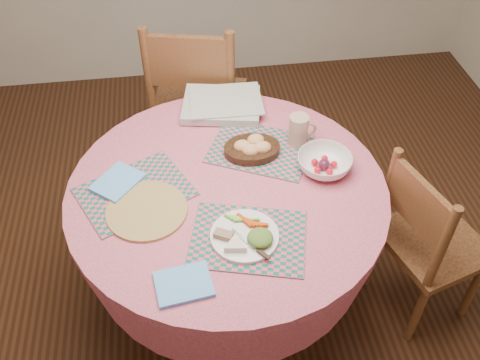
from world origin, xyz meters
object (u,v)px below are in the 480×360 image
object	(u,v)px
chair_right	(426,240)
fruit_bowl	(324,163)
bread_bowl	(252,148)
chair_back	(197,102)
latte_mug	(299,130)
dining_table	(228,220)
dinner_plate	(247,235)
wicker_trivet	(147,211)

from	to	relation	value
chair_right	fruit_bowl	bearing A→B (deg)	50.26
bread_bowl	fruit_bowl	xyz separation A→B (m)	(0.27, -0.13, -0.00)
bread_bowl	fruit_bowl	bearing A→B (deg)	-26.36
chair_back	latte_mug	bearing A→B (deg)	133.80
dining_table	fruit_bowl	bearing A→B (deg)	6.25
dining_table	dinner_plate	world-z (taller)	dinner_plate
chair_right	bread_bowl	bearing A→B (deg)	48.88
dinner_plate	fruit_bowl	xyz separation A→B (m)	(0.35, 0.31, 0.01)
chair_right	wicker_trivet	xyz separation A→B (m)	(-1.13, 0.05, 0.30)
dinner_plate	wicker_trivet	bearing A→B (deg)	152.28
dining_table	latte_mug	distance (m)	0.47
bread_bowl	fruit_bowl	world-z (taller)	bread_bowl
wicker_trivet	bread_bowl	size ratio (longest dim) A/B	1.30
chair_back	bread_bowl	world-z (taller)	chair_back
wicker_trivet	dinner_plate	xyz separation A→B (m)	(0.35, -0.18, 0.02)
bread_bowl	latte_mug	size ratio (longest dim) A/B	1.73
dining_table	chair_right	xyz separation A→B (m)	(0.82, -0.14, -0.10)
chair_right	dinner_plate	size ratio (longest dim) A/B	3.61
bread_bowl	latte_mug	distance (m)	0.21
chair_back	dinner_plate	world-z (taller)	chair_back
wicker_trivet	fruit_bowl	bearing A→B (deg)	10.50
dining_table	wicker_trivet	size ratio (longest dim) A/B	4.13
dining_table	fruit_bowl	size ratio (longest dim) A/B	5.48
chair_right	bread_bowl	distance (m)	0.83
dinner_plate	bread_bowl	distance (m)	0.45
bread_bowl	chair_right	bearing A→B (deg)	-24.20
fruit_bowl	latte_mug	bearing A→B (deg)	111.53
chair_back	bread_bowl	distance (m)	0.75
wicker_trivet	chair_back	bearing A→B (deg)	75.21
chair_back	wicker_trivet	xyz separation A→B (m)	(-0.25, -0.95, 0.22)
chair_back	wicker_trivet	size ratio (longest dim) A/B	3.45
chair_right	latte_mug	xyz separation A→B (m)	(-0.50, 0.35, 0.37)
dining_table	dinner_plate	xyz separation A→B (m)	(0.04, -0.27, 0.22)
chair_back	fruit_bowl	xyz separation A→B (m)	(0.45, -0.82, 0.24)
chair_back	dinner_plate	xyz separation A→B (m)	(0.09, -1.13, 0.23)
dinner_plate	chair_right	bearing A→B (deg)	9.36
wicker_trivet	bread_bowl	world-z (taller)	bread_bowl
chair_back	latte_mug	distance (m)	0.80
chair_right	dining_table	bearing A→B (deg)	63.52
dining_table	fruit_bowl	xyz separation A→B (m)	(0.39, 0.04, 0.23)
chair_back	wicker_trivet	bearing A→B (deg)	88.48
bread_bowl	latte_mug	bearing A→B (deg)	11.04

